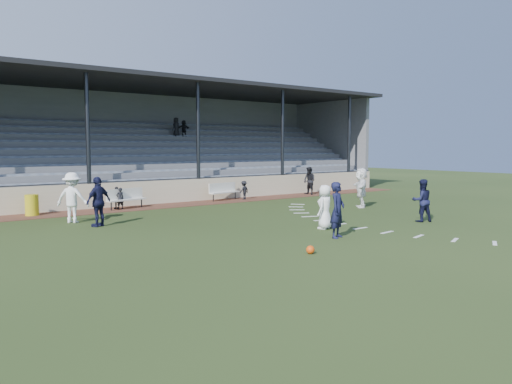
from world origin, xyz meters
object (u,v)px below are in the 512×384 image
bench_right (223,190)px  player_white_lead (325,207)px  bench_left (126,197)px  football (310,250)px  player_navy_lead (337,210)px  trash_bin (32,205)px  official (309,181)px

bench_right → player_white_lead: size_ratio=1.28×
bench_left → football: 12.61m
bench_left → player_navy_lead: 11.61m
player_navy_lead → trash_bin: bearing=96.2°
bench_left → football: bearing=-102.0°
bench_left → official: bearing=-13.4°
bench_right → football: (-5.71, -12.97, -0.47)m
trash_bin → official: official is taller
player_white_lead → player_navy_lead: bearing=36.7°
bench_right → official: (5.96, -0.56, 0.28)m
bench_left → official: size_ratio=1.20×
trash_bin → player_navy_lead: (6.61, -11.51, 0.44)m
football → player_white_lead: player_white_lead is taller
bench_right → official: bearing=-16.5°
player_white_lead → bench_left: bearing=-92.2°
bench_left → official: (11.76, -0.19, 0.28)m
bench_right → football: bearing=-124.9°
trash_bin → player_navy_lead: bearing=-60.1°
player_white_lead → player_navy_lead: player_navy_lead is taller
official → player_white_lead: bearing=-42.9°
football → official: size_ratio=0.14×
bench_left → official: official is taller
player_navy_lead → official: bearing=26.6°
bench_right → bench_left: bearing=172.5°
bench_right → official: size_ratio=1.20×
football → player_navy_lead: player_navy_lead is taller
football → player_navy_lead: (2.38, 1.26, 0.79)m
bench_right → player_white_lead: (-2.39, -10.21, 0.21)m
bench_right → football: 14.18m
trash_bin → bench_left: bearing=-2.3°
bench_left → player_navy_lead: size_ratio=1.12×
football → official: official is taller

